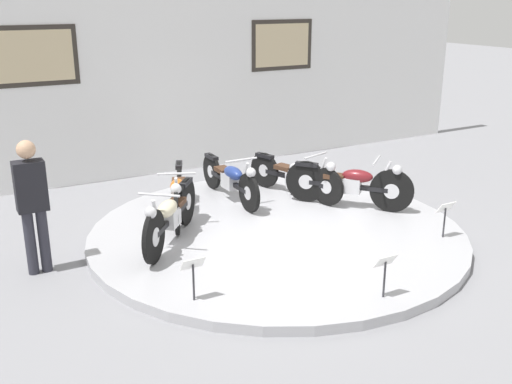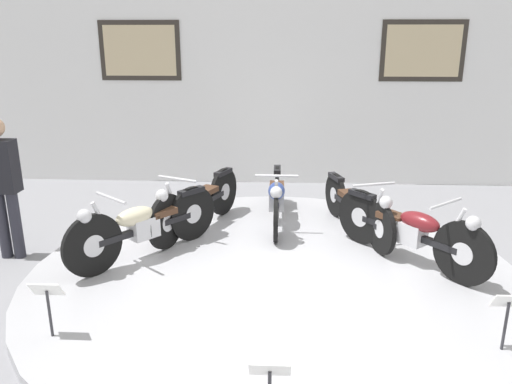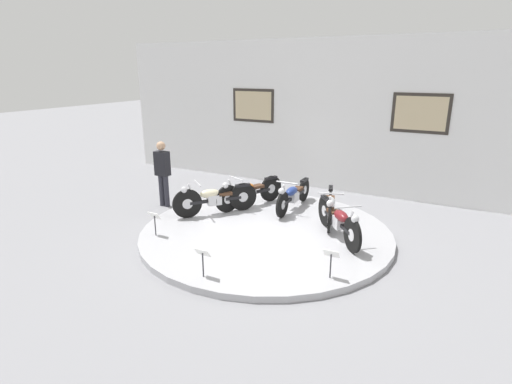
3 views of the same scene
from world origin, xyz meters
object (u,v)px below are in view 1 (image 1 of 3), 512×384
motorcycle_maroon (351,183)px  info_placard_front_left (193,269)px  info_placard_front_right (445,212)px  visitor_standing (32,200)px  motorcycle_blue (231,178)px  motorcycle_silver (297,175)px  motorcycle_cream (170,214)px  info_placard_front_centre (385,266)px  motorcycle_orange (178,192)px

motorcycle_maroon → info_placard_front_left: motorcycle_maroon is taller
info_placard_front_right → visitor_standing: visitor_standing is taller
info_placard_front_left → motorcycle_blue: bearing=56.6°
motorcycle_silver → info_placard_front_right: bearing=-71.6°
motorcycle_cream → info_placard_front_centre: size_ratio=3.12×
motorcycle_cream → info_placard_front_left: size_ratio=3.12×
info_placard_front_left → visitor_standing: (-1.30, 1.81, 0.46)m
motorcycle_orange → motorcycle_silver: bearing=-0.1°
info_placard_front_left → motorcycle_orange: bearing=71.7°
motorcycle_cream → motorcycle_orange: size_ratio=0.85×
motorcycle_silver → visitor_standing: 4.27m
motorcycle_silver → info_placard_front_right: (0.82, -2.46, -0.00)m
motorcycle_cream → motorcycle_maroon: size_ratio=1.01×
motorcycle_orange → info_placard_front_centre: 3.57m
motorcycle_silver → motorcycle_cream: bearing=-161.5°
motorcycle_cream → motorcycle_blue: 1.91m
info_placard_front_left → motorcycle_maroon: bearing=25.9°
info_placard_front_right → motorcycle_blue: bearing=123.4°
info_placard_front_centre → visitor_standing: 4.21m
info_placard_front_left → visitor_standing: visitor_standing is taller
info_placard_front_right → info_placard_front_centre: bearing=-153.0°
info_placard_front_centre → info_placard_front_left: bearing=153.0°
info_placard_front_centre → info_placard_front_right: size_ratio=1.00×
motorcycle_blue → motorcycle_silver: (1.03, -0.35, 0.00)m
motorcycle_maroon → info_placard_front_centre: 2.96m
info_placard_front_centre → visitor_standing: visitor_standing is taller
motorcycle_silver → visitor_standing: (-4.19, -0.66, 0.46)m
motorcycle_cream → visitor_standing: 1.73m
motorcycle_cream → info_placard_front_left: bearing=-102.7°
info_placard_front_right → info_placard_front_left: bearing=180.0°
motorcycle_cream → motorcycle_silver: bearing=18.5°
visitor_standing → motorcycle_maroon: bearing=-2.3°
info_placard_front_centre → visitor_standing: bearing=138.9°
motorcycle_orange → visitor_standing: size_ratio=1.11×
motorcycle_blue → info_placard_front_centre: size_ratio=3.81×
motorcycle_blue → motorcycle_maroon: 1.91m
motorcycle_silver → motorcycle_maroon: motorcycle_maroon is taller
motorcycle_silver → visitor_standing: bearing=-171.1°
info_placard_front_centre → info_placard_front_right: (1.85, 0.94, 0.00)m
motorcycle_orange → visitor_standing: visitor_standing is taller
motorcycle_silver → info_placard_front_left: motorcycle_silver is taller
motorcycle_cream → motorcycle_silver: motorcycle_cream is taller
motorcycle_maroon → info_placard_front_left: bearing=-154.1°
motorcycle_blue → info_placard_front_right: 3.37m
motorcycle_orange → motorcycle_maroon: motorcycle_maroon is taller
visitor_standing → info_placard_front_left: bearing=-54.2°
motorcycle_maroon → info_placard_front_left: size_ratio=3.08×
info_placard_front_right → motorcycle_silver: bearing=108.4°
motorcycle_cream → info_placard_front_left: (-0.37, -1.62, -0.03)m
motorcycle_blue → info_placard_front_left: bearing=-123.4°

